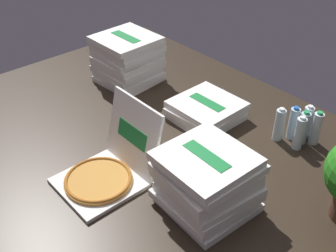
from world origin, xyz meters
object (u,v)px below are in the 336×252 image
at_px(water_bottle_1, 303,128).
at_px(water_bottle_5, 293,123).
at_px(pizza_stack_center_far, 128,59).
at_px(pizza_stack_left_mid, 207,181).
at_px(water_bottle_2, 316,128).
at_px(pizza_stack_center_near, 206,110).
at_px(water_bottle_3, 279,125).
at_px(water_bottle_0, 299,133).
at_px(open_pizza_box, 108,169).
at_px(water_bottle_4, 307,122).

height_order(water_bottle_1, water_bottle_5, same).
bearing_deg(water_bottle_5, pizza_stack_center_far, -165.65).
relative_size(pizza_stack_left_mid, water_bottle_2, 2.05).
xyz_separation_m(pizza_stack_center_near, water_bottle_1, (0.59, 0.26, 0.05)).
distance_m(water_bottle_1, water_bottle_3, 0.15).
height_order(water_bottle_0, water_bottle_3, same).
bearing_deg(water_bottle_0, pizza_stack_left_mid, -92.38).
height_order(pizza_stack_center_far, water_bottle_1, pizza_stack_center_far).
height_order(open_pizza_box, pizza_stack_center_near, open_pizza_box).
relative_size(pizza_stack_center_near, water_bottle_3, 1.91).
xyz_separation_m(water_bottle_2, water_bottle_5, (-0.13, -0.06, 0.00)).
relative_size(water_bottle_1, water_bottle_3, 1.00).
height_order(open_pizza_box, pizza_stack_center_far, open_pizza_box).
distance_m(pizza_stack_center_far, water_bottle_1, 1.41).
xyz_separation_m(water_bottle_1, water_bottle_2, (0.06, 0.06, 0.00)).
bearing_deg(pizza_stack_left_mid, pizza_stack_center_near, 134.46).
relative_size(pizza_stack_center_near, pizza_stack_left_mid, 0.93).
relative_size(pizza_stack_left_mid, pizza_stack_center_far, 1.04).
xyz_separation_m(pizza_stack_center_near, pizza_stack_left_mid, (0.58, -0.59, 0.10)).
height_order(water_bottle_0, water_bottle_2, same).
distance_m(pizza_stack_center_near, water_bottle_0, 0.64).
distance_m(pizza_stack_left_mid, water_bottle_4, 0.92).
distance_m(pizza_stack_center_near, water_bottle_3, 0.51).
height_order(pizza_stack_center_far, water_bottle_2, pizza_stack_center_far).
xyz_separation_m(pizza_stack_left_mid, water_bottle_4, (-0.01, 0.92, -0.06)).
distance_m(water_bottle_4, water_bottle_5, 0.09).
relative_size(pizza_stack_center_far, water_bottle_2, 1.97).
relative_size(open_pizza_box, water_bottle_2, 2.25).
xyz_separation_m(water_bottle_0, water_bottle_2, (0.04, 0.12, 0.00)).
distance_m(pizza_stack_left_mid, water_bottle_3, 0.77).
bearing_deg(pizza_stack_center_near, pizza_stack_center_far, -174.28).
distance_m(pizza_stack_left_mid, water_bottle_2, 0.91).
bearing_deg(water_bottle_1, pizza_stack_center_near, -156.37).
relative_size(open_pizza_box, pizza_stack_center_near, 1.18).
xyz_separation_m(pizza_stack_left_mid, pizza_stack_center_far, (-1.35, 0.51, 0.02)).
xyz_separation_m(water_bottle_0, water_bottle_4, (-0.04, 0.14, 0.00)).
relative_size(water_bottle_3, water_bottle_5, 1.00).
bearing_deg(water_bottle_0, water_bottle_5, 144.35).
bearing_deg(water_bottle_5, water_bottle_2, 25.94).
height_order(water_bottle_2, water_bottle_4, same).
relative_size(pizza_stack_center_near, water_bottle_0, 1.91).
relative_size(open_pizza_box, pizza_stack_center_far, 1.14).
relative_size(open_pizza_box, water_bottle_1, 2.25).
bearing_deg(pizza_stack_left_mid, water_bottle_0, 87.62).
distance_m(open_pizza_box, water_bottle_4, 1.29).
height_order(pizza_stack_center_far, water_bottle_5, pizza_stack_center_far).
bearing_deg(water_bottle_2, water_bottle_5, -154.06).
height_order(pizza_stack_center_near, water_bottle_0, water_bottle_0).
bearing_deg(water_bottle_5, open_pizza_box, -112.00).
xyz_separation_m(pizza_stack_left_mid, water_bottle_0, (0.03, 0.78, -0.06)).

